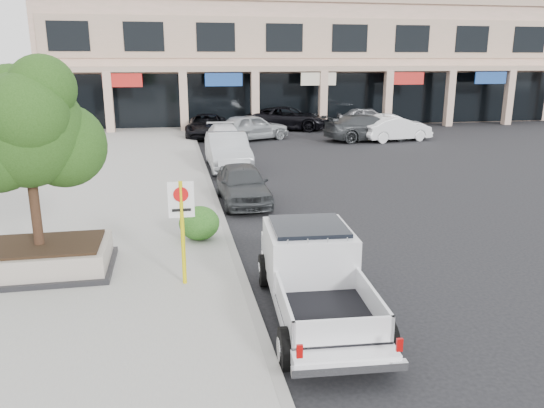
# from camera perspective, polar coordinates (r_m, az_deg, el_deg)

# --- Properties ---
(ground) EXTENTS (120.00, 120.00, 0.00)m
(ground) POSITION_cam_1_polar(r_m,az_deg,el_deg) (12.12, 4.45, -8.65)
(ground) COLOR black
(ground) RESTS_ON ground
(sidewalk) EXTENTS (8.00, 52.00, 0.15)m
(sidewalk) POSITION_cam_1_polar(r_m,az_deg,el_deg) (17.54, -18.63, -1.55)
(sidewalk) COLOR gray
(sidewalk) RESTS_ON ground
(curb) EXTENTS (0.20, 52.00, 0.15)m
(curb) POSITION_cam_1_polar(r_m,az_deg,el_deg) (17.42, -5.67, -0.93)
(curb) COLOR gray
(curb) RESTS_ON ground
(strip_mall) EXTENTS (40.55, 12.43, 9.50)m
(strip_mall) POSITION_cam_1_polar(r_m,az_deg,el_deg) (45.94, 3.12, 15.01)
(strip_mall) COLOR tan
(strip_mall) RESTS_ON ground
(planter) EXTENTS (3.20, 2.20, 0.68)m
(planter) POSITION_cam_1_polar(r_m,az_deg,el_deg) (13.40, -23.57, -5.37)
(planter) COLOR black
(planter) RESTS_ON sidewalk
(planter_tree) EXTENTS (2.90, 2.55, 4.00)m
(planter_tree) POSITION_cam_1_polar(r_m,az_deg,el_deg) (12.85, -24.22, 7.27)
(planter_tree) COLOR black
(planter_tree) RESTS_ON planter
(no_parking_sign) EXTENTS (0.55, 0.09, 2.30)m
(no_parking_sign) POSITION_cam_1_polar(r_m,az_deg,el_deg) (11.45, -9.66, -1.56)
(no_parking_sign) COLOR yellow
(no_parking_sign) RESTS_ON sidewalk
(hedge) EXTENTS (1.10, 0.99, 0.93)m
(hedge) POSITION_cam_1_polar(r_m,az_deg,el_deg) (14.53, -7.82, -2.05)
(hedge) COLOR #1A4C15
(hedge) RESTS_ON sidewalk
(pickup_truck) EXTENTS (2.26, 5.29, 1.63)m
(pickup_truck) POSITION_cam_1_polar(r_m,az_deg,el_deg) (10.37, 4.86, -8.00)
(pickup_truck) COLOR silver
(pickup_truck) RESTS_ON ground
(curb_car_a) EXTENTS (1.70, 4.07, 1.38)m
(curb_car_a) POSITION_cam_1_polar(r_m,az_deg,el_deg) (18.70, -3.16, 2.19)
(curb_car_a) COLOR #303336
(curb_car_a) RESTS_ON ground
(curb_car_b) EXTENTS (1.80, 5.05, 1.66)m
(curb_car_b) POSITION_cam_1_polar(r_m,az_deg,el_deg) (24.70, -4.80, 5.68)
(curb_car_b) COLOR #B0B4B9
(curb_car_b) RESTS_ON ground
(curb_car_c) EXTENTS (1.94, 4.76, 1.38)m
(curb_car_c) POSITION_cam_1_polar(r_m,az_deg,el_deg) (30.17, -5.14, 7.14)
(curb_car_c) COLOR white
(curb_car_c) RESTS_ON ground
(curb_car_d) EXTENTS (3.12, 5.60, 1.48)m
(curb_car_d) POSITION_cam_1_polar(r_m,az_deg,el_deg) (35.41, -7.06, 8.36)
(curb_car_d) COLOR black
(curb_car_d) RESTS_ON ground
(lot_car_a) EXTENTS (5.27, 3.74, 1.67)m
(lot_car_a) POSITION_cam_1_polar(r_m,az_deg,el_deg) (33.63, -2.24, 8.26)
(lot_car_a) COLOR #A0A4A8
(lot_car_a) RESTS_ON ground
(lot_car_b) EXTENTS (4.74, 2.36, 1.49)m
(lot_car_b) POSITION_cam_1_polar(r_m,az_deg,el_deg) (34.29, 13.16, 7.87)
(lot_car_b) COLOR silver
(lot_car_b) RESTS_ON ground
(lot_car_c) EXTENTS (5.79, 2.77, 1.63)m
(lot_car_c) POSITION_cam_1_polar(r_m,az_deg,el_deg) (34.01, 10.31, 8.08)
(lot_car_c) COLOR #303235
(lot_car_c) RESTS_ON ground
(lot_car_d) EXTENTS (6.54, 4.75, 1.65)m
(lot_car_d) POSITION_cam_1_polar(r_m,az_deg,el_deg) (38.89, 1.69, 9.20)
(lot_car_d) COLOR black
(lot_car_d) RESTS_ON ground
(lot_car_e) EXTENTS (4.87, 2.65, 1.57)m
(lot_car_e) POSITION_cam_1_polar(r_m,az_deg,el_deg) (40.11, 10.27, 9.09)
(lot_car_e) COLOR #97999F
(lot_car_e) RESTS_ON ground
(lot_car_f) EXTENTS (4.68, 2.43, 1.47)m
(lot_car_f) POSITION_cam_1_polar(r_m,az_deg,el_deg) (36.10, 12.84, 8.22)
(lot_car_f) COLOR silver
(lot_car_f) RESTS_ON ground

